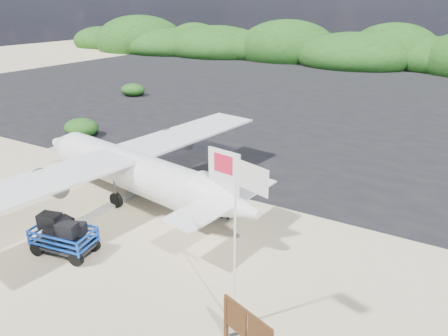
# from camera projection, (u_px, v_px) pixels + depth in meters

# --- Properties ---
(ground) EXTENTS (160.00, 160.00, 0.00)m
(ground) POSITION_uv_depth(u_px,v_px,m) (176.00, 247.00, 15.33)
(ground) COLOR beige
(asphalt_apron) EXTENTS (90.00, 50.00, 0.04)m
(asphalt_apron) POSITION_uv_depth(u_px,v_px,m) (356.00, 98.00, 39.38)
(asphalt_apron) COLOR #B2B2B2
(asphalt_apron) RESTS_ON ground
(lagoon) EXTENTS (9.00, 7.00, 0.40)m
(lagoon) POSITION_uv_depth(u_px,v_px,m) (52.00, 184.00, 20.68)
(lagoon) COLOR #B2B2B2
(lagoon) RESTS_ON ground
(vegetation_band) EXTENTS (124.00, 8.00, 4.40)m
(vegetation_band) POSITION_uv_depth(u_px,v_px,m) (395.00, 67.00, 59.42)
(vegetation_band) COLOR #B2B2B2
(vegetation_band) RESTS_ON ground
(baggage_cart) EXTENTS (2.67, 1.79, 1.24)m
(baggage_cart) POSITION_uv_depth(u_px,v_px,m) (67.00, 253.00, 14.96)
(baggage_cart) COLOR #0C40BE
(baggage_cart) RESTS_ON ground
(flagpole) EXTENTS (1.15, 0.74, 5.31)m
(flagpole) POSITION_uv_depth(u_px,v_px,m) (234.00, 326.00, 11.55)
(flagpole) COLOR white
(flagpole) RESTS_ON ground
(crew_a) EXTENTS (0.66, 0.56, 1.53)m
(crew_a) POSITION_uv_depth(u_px,v_px,m) (198.00, 192.00, 18.03)
(crew_a) COLOR #111C42
(crew_a) RESTS_ON ground
(crew_b) EXTENTS (0.92, 0.82, 1.55)m
(crew_b) POSITION_uv_depth(u_px,v_px,m) (222.00, 186.00, 18.61)
(crew_b) COLOR #111C42
(crew_b) RESTS_ON ground
(crew_c) EXTENTS (1.21, 0.76, 1.92)m
(crew_c) POSITION_uv_depth(u_px,v_px,m) (225.00, 198.00, 17.03)
(crew_c) COLOR #111C42
(crew_c) RESTS_ON ground
(aircraft_small) EXTENTS (10.13, 10.13, 2.58)m
(aircraft_small) POSITION_uv_depth(u_px,v_px,m) (300.00, 83.00, 47.00)
(aircraft_small) COLOR #B2B2B2
(aircraft_small) RESTS_ON ground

